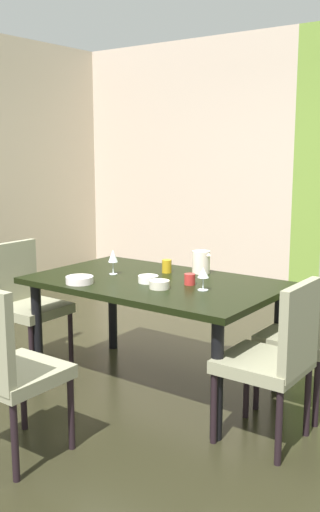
% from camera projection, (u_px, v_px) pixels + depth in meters
% --- Properties ---
extents(ground_plane, '(6.00, 6.10, 0.02)m').
position_uv_depth(ground_plane, '(121.00, 384.00, 3.94)').
color(ground_plane, '#292818').
extents(back_panel_interior, '(2.95, 0.10, 2.85)m').
position_uv_depth(back_panel_interior, '(181.00, 164.00, 6.95)').
color(back_panel_interior, beige).
rests_on(back_panel_interior, ground_plane).
extents(dining_table, '(1.64, 1.00, 0.74)m').
position_uv_depth(dining_table, '(155.00, 292.00, 3.79)').
color(dining_table, black).
rests_on(dining_table, ground_plane).
extents(chair_left_near, '(0.45, 0.44, 0.92)m').
position_uv_depth(chair_left_near, '(25.00, 298.00, 4.19)').
color(chair_left_near, gray).
rests_on(chair_left_near, ground_plane).
extents(chair_head_near, '(0.44, 0.44, 0.94)m').
position_uv_depth(chair_head_near, '(4.00, 364.00, 2.87)').
color(chair_head_near, gray).
rests_on(chair_head_near, ground_plane).
extents(chair_right_far, '(0.44, 0.44, 1.04)m').
position_uv_depth(chair_right_far, '(315.00, 324.00, 3.43)').
color(chair_right_far, gray).
rests_on(chair_right_far, ground_plane).
extents(chair_right_near, '(0.44, 0.44, 0.91)m').
position_uv_depth(chair_right_near, '(276.00, 354.00, 3.04)').
color(chair_right_near, gray).
rests_on(chair_right_near, ground_plane).
extents(wine_glass_corner, '(0.07, 0.07, 0.14)m').
position_uv_depth(wine_glass_corner, '(203.00, 274.00, 3.49)').
color(wine_glass_corner, silver).
rests_on(wine_glass_corner, dining_table).
extents(wine_glass_east, '(0.07, 0.07, 0.17)m').
position_uv_depth(wine_glass_east, '(113.00, 257.00, 3.93)').
color(wine_glass_east, silver).
rests_on(wine_glass_east, dining_table).
extents(serving_bowl_north, '(0.13, 0.13, 0.05)m').
position_uv_depth(serving_bowl_north, '(148.00, 279.00, 3.70)').
color(serving_bowl_north, white).
rests_on(serving_bowl_north, dining_table).
extents(serving_bowl_center, '(0.13, 0.13, 0.05)m').
position_uv_depth(serving_bowl_center, '(159.00, 284.00, 3.54)').
color(serving_bowl_center, beige).
rests_on(serving_bowl_center, dining_table).
extents(serving_bowl_south, '(0.18, 0.18, 0.05)m').
position_uv_depth(serving_bowl_south, '(80.00, 280.00, 3.68)').
color(serving_bowl_south, white).
rests_on(serving_bowl_south, dining_table).
extents(cup_front, '(0.07, 0.07, 0.09)m').
position_uv_depth(cup_front, '(167.00, 266.00, 4.00)').
color(cup_front, '#BB8F19').
rests_on(cup_front, dining_table).
extents(cup_near_shelf, '(0.07, 0.07, 0.07)m').
position_uv_depth(cup_near_shelf, '(190.00, 279.00, 3.64)').
color(cup_near_shelf, red).
rests_on(cup_near_shelf, dining_table).
extents(pitcher_rear, '(0.14, 0.12, 0.16)m').
position_uv_depth(pitcher_rear, '(201.00, 262.00, 3.98)').
color(pitcher_rear, white).
rests_on(pitcher_rear, dining_table).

